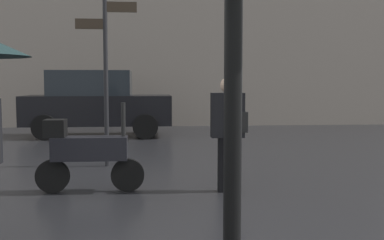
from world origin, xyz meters
TOP-DOWN VIEW (x-y plane):
  - pedestrian_with_bag at (0.95, 3.44)m, footprint 0.49×0.24m
  - parked_scooter at (-1.00, 3.57)m, footprint 1.48×0.32m
  - parked_car_left at (-1.63, 10.35)m, footprint 4.04×1.84m
  - street_signpost at (-0.90, 5.57)m, footprint 1.08×0.08m

SIDE VIEW (x-z plane):
  - parked_scooter at x=-1.00m, z-range -0.06..1.18m
  - pedestrian_with_bag at x=0.95m, z-range 0.11..1.68m
  - parked_car_left at x=-1.63m, z-range 0.02..1.86m
  - street_signpost at x=-0.90m, z-range 0.32..3.42m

